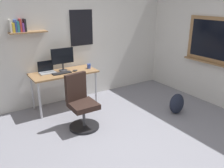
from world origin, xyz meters
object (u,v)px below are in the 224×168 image
Objects in this scene: monitor_primary at (63,58)px; desk at (64,76)px; keyboard at (62,73)px; coffee_mug at (89,66)px; backpack at (177,104)px; computer_mouse at (75,71)px; office_chair at (81,105)px; laptop at (47,70)px.

desk is at bearing -108.85° from monitor_primary.
keyboard is at bearing -131.25° from desk.
coffee_mug is at bearing 4.62° from keyboard.
keyboard is at bearing 141.65° from backpack.
desk is 3.20× the size of backpack.
computer_mouse is at bearing 136.77° from backpack.
monitor_primary is at bearing 167.00° from coffee_mug.
office_chair is at bearing -124.99° from coffee_mug.
desk is 1.38× the size of office_chair.
laptop is (-0.29, 0.14, 0.14)m from desk.
desk is 4.21× the size of laptop.
monitor_primary is 0.36m from computer_mouse.
desk is 0.25m from computer_mouse.
desk is 0.14m from keyboard.
coffee_mug is at bearing -2.54° from desk.
office_chair is at bearing -78.78° from laptop.
laptop reaches higher than office_chair.
monitor_primary reaches higher than backpack.
coffee_mug reaches higher than backpack.
monitor_primary is (0.11, 1.03, 0.61)m from office_chair.
keyboard reaches higher than desk.
laptop is at bearing 153.92° from desk.
monitor_primary reaches higher than office_chair.
desk is at bearing 48.75° from keyboard.
monitor_primary is 1.25× the size of keyboard.
desk is 0.36m from laptop.
coffee_mug is (0.62, 0.05, 0.04)m from keyboard.
backpack is at bearing -38.35° from keyboard.
laptop is 2.98× the size of computer_mouse.
computer_mouse is at bearing 70.96° from office_chair.
keyboard is (-0.10, -0.17, -0.26)m from monitor_primary.
desk reaches higher than backpack.
monitor_primary reaches higher than desk.
office_chair is 1.17m from laptop.
laptop is 0.76× the size of backpack.
laptop is 0.39m from monitor_primary.
desk is 0.37m from monitor_primary.
coffee_mug is at bearing 55.01° from office_chair.
keyboard is 0.28m from computer_mouse.
computer_mouse is 0.26× the size of backpack.
desk is at bearing 85.04° from office_chair.
keyboard is at bearing -119.93° from monitor_primary.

